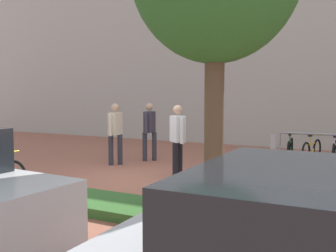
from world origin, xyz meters
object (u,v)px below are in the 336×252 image
bike_rack_cluster (335,150)px  person_shirt_white (115,130)px  bollard_steel (273,151)px  person_suited_dark (150,128)px  person_casual_tan (178,136)px

bike_rack_cluster → person_shirt_white: person_shirt_white is taller
bike_rack_cluster → bollard_steel: size_ratio=3.57×
person_shirt_white → person_suited_dark: size_ratio=1.00×
bollard_steel → person_shirt_white: size_ratio=0.52×
bike_rack_cluster → bollard_steel: bollard_steel is taller
bike_rack_cluster → bollard_steel: 2.22m
person_suited_dark → person_casual_tan: (1.78, -1.74, 0.00)m
bollard_steel → person_casual_tan: size_ratio=0.52×
bollard_steel → person_suited_dark: bearing=-171.2°
bike_rack_cluster → person_shirt_white: size_ratio=1.87×
bike_rack_cluster → person_casual_tan: size_ratio=1.87×
person_suited_dark → person_casual_tan: same height
bike_rack_cluster → person_shirt_white: 6.37m
person_casual_tan → bollard_steel: bearing=52.7°
bollard_steel → person_suited_dark: size_ratio=0.52×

